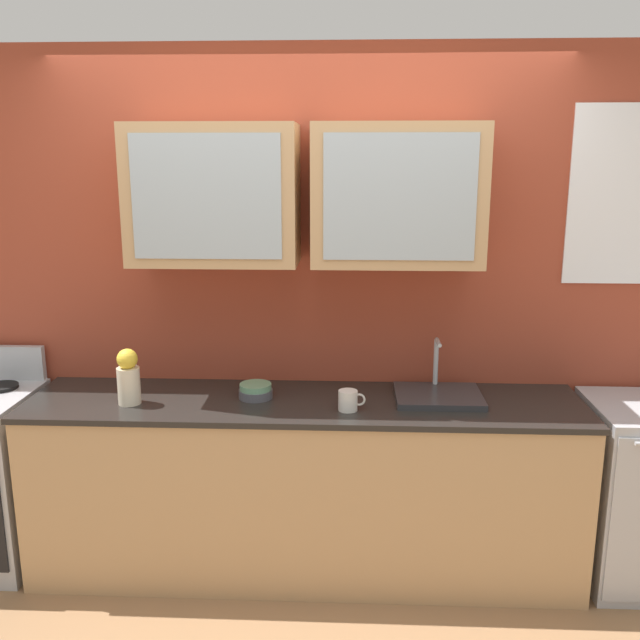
# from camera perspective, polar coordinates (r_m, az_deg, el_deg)

# --- Properties ---
(ground_plane) EXTENTS (10.00, 10.00, 0.00)m
(ground_plane) POSITION_cam_1_polar(r_m,az_deg,el_deg) (3.71, -1.23, -19.69)
(ground_plane) COLOR #936B47
(back_wall_unit) EXTENTS (4.85, 0.46, 2.56)m
(back_wall_unit) POSITION_cam_1_polar(r_m,az_deg,el_deg) (3.47, -0.89, 3.17)
(back_wall_unit) COLOR #993D28
(back_wall_unit) RESTS_ON ground_plane
(counter) EXTENTS (2.67, 0.61, 0.89)m
(counter) POSITION_cam_1_polar(r_m,az_deg,el_deg) (3.49, -1.27, -13.54)
(counter) COLOR tan
(counter) RESTS_ON ground_plane
(sink_faucet) EXTENTS (0.41, 0.34, 0.27)m
(sink_faucet) POSITION_cam_1_polar(r_m,az_deg,el_deg) (3.38, 9.77, -6.10)
(sink_faucet) COLOR #2D2D30
(sink_faucet) RESTS_ON counter
(bowl_stack) EXTENTS (0.16, 0.16, 0.07)m
(bowl_stack) POSITION_cam_1_polar(r_m,az_deg,el_deg) (3.36, -5.36, -5.86)
(bowl_stack) COLOR #4C4C54
(bowl_stack) RESTS_ON counter
(vase) EXTENTS (0.11, 0.11, 0.27)m
(vase) POSITION_cam_1_polar(r_m,az_deg,el_deg) (3.36, -15.60, -4.60)
(vase) COLOR beige
(vase) RESTS_ON counter
(cup_near_sink) EXTENTS (0.13, 0.09, 0.09)m
(cup_near_sink) POSITION_cam_1_polar(r_m,az_deg,el_deg) (3.18, 2.37, -6.68)
(cup_near_sink) COLOR silver
(cup_near_sink) RESTS_ON counter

